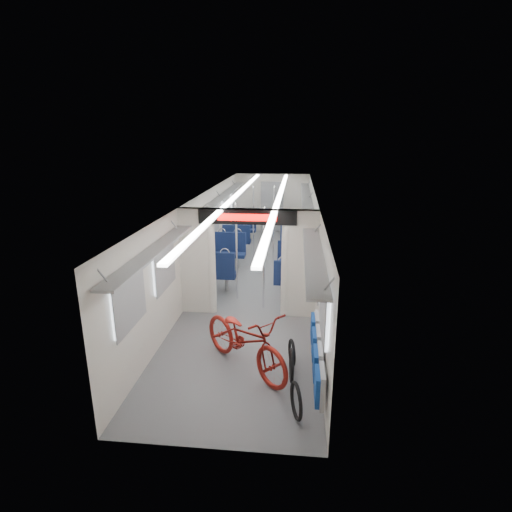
# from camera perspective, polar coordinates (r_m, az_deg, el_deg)

# --- Properties ---
(carriage) EXTENTS (12.00, 12.02, 2.31)m
(carriage) POSITION_cam_1_polar(r_m,az_deg,el_deg) (9.99, 0.06, 3.94)
(carriage) COLOR #515456
(carriage) RESTS_ON ground
(bicycle) EXTENTS (1.97, 1.97, 1.09)m
(bicycle) POSITION_cam_1_polar(r_m,az_deg,el_deg) (6.64, -1.58, -11.75)
(bicycle) COLOR maroon
(bicycle) RESTS_ON ground
(flip_bench) EXTENTS (0.12, 2.09, 0.49)m
(flip_bench) POSITION_cam_1_polar(r_m,az_deg,el_deg) (6.24, 8.70, -13.61)
(flip_bench) COLOR gray
(flip_bench) RESTS_ON carriage
(bike_hoop_a) EXTENTS (0.19, 0.53, 0.53)m
(bike_hoop_a) POSITION_cam_1_polar(r_m,az_deg,el_deg) (5.80, 5.75, -20.10)
(bike_hoop_a) COLOR black
(bike_hoop_a) RESTS_ON ground
(bike_hoop_b) EXTENTS (0.09, 0.54, 0.54)m
(bike_hoop_b) POSITION_cam_1_polar(r_m,az_deg,el_deg) (6.51, 5.07, -15.49)
(bike_hoop_b) COLOR black
(bike_hoop_b) RESTS_ON ground
(bike_hoop_c) EXTENTS (0.14, 0.46, 0.46)m
(bike_hoop_c) POSITION_cam_1_polar(r_m,az_deg,el_deg) (6.92, 5.14, -13.75)
(bike_hoop_c) COLOR black
(bike_hoop_c) RESTS_ON ground
(seat_bay_near_left) EXTENTS (0.94, 2.22, 1.15)m
(seat_bay_near_left) POSITION_cam_1_polar(r_m,az_deg,el_deg) (10.79, -4.65, -0.30)
(seat_bay_near_left) COLOR #0E193D
(seat_bay_near_left) RESTS_ON ground
(seat_bay_near_right) EXTENTS (0.88, 1.94, 1.06)m
(seat_bay_near_right) POSITION_cam_1_polar(r_m,az_deg,el_deg) (10.25, 5.29, -1.46)
(seat_bay_near_right) COLOR #0E193D
(seat_bay_near_right) RESTS_ON ground
(seat_bay_far_left) EXTENTS (0.90, 2.04, 1.09)m
(seat_bay_far_left) POSITION_cam_1_polar(r_m,az_deg,el_deg) (13.92, -2.23, 3.53)
(seat_bay_far_left) COLOR #0E193D
(seat_bay_far_left) RESTS_ON ground
(seat_bay_far_right) EXTENTS (0.89, 2.00, 1.08)m
(seat_bay_far_right) POSITION_cam_1_polar(r_m,az_deg,el_deg) (13.94, 5.51, 3.46)
(seat_bay_far_right) COLOR #0E193D
(seat_bay_far_right) RESTS_ON ground
(stanchion_near_left) EXTENTS (0.05, 0.05, 2.30)m
(stanchion_near_left) POSITION_cam_1_polar(r_m,az_deg,el_deg) (9.19, -2.78, 0.53)
(stanchion_near_left) COLOR silver
(stanchion_near_left) RESTS_ON ground
(stanchion_near_right) EXTENTS (0.04, 0.04, 2.30)m
(stanchion_near_right) POSITION_cam_1_polar(r_m,az_deg,el_deg) (8.69, 1.10, -0.43)
(stanchion_near_right) COLOR silver
(stanchion_near_right) RESTS_ON ground
(stanchion_far_left) EXTENTS (0.04, 0.04, 2.30)m
(stanchion_far_left) POSITION_cam_1_polar(r_m,az_deg,el_deg) (12.14, -0.37, 4.54)
(stanchion_far_left) COLOR silver
(stanchion_far_left) RESTS_ON ground
(stanchion_far_right) EXTENTS (0.05, 0.05, 2.30)m
(stanchion_far_right) POSITION_cam_1_polar(r_m,az_deg,el_deg) (12.23, 2.54, 4.62)
(stanchion_far_right) COLOR silver
(stanchion_far_right) RESTS_ON ground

